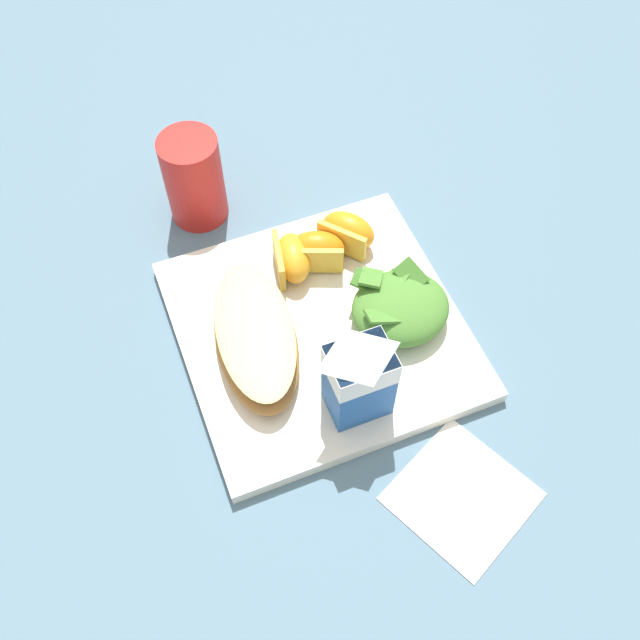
{
  "coord_description": "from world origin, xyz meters",
  "views": [
    {
      "loc": [
        0.15,
        0.37,
        0.64
      ],
      "look_at": [
        0.0,
        0.0,
        0.03
      ],
      "focal_mm": 40.41,
      "sensor_mm": 36.0,
      "label": 1
    }
  ],
  "objects_px": {
    "green_salad_pile": "(400,307)",
    "drinking_red_cup": "(194,179)",
    "orange_wedge_middle": "(316,250)",
    "orange_wedge_rear": "(292,258)",
    "orange_wedge_front": "(348,232)",
    "white_plate": "(320,329)",
    "cheesy_pizza_bread": "(254,334)",
    "milk_carton": "(357,374)",
    "paper_napkin": "(462,496)"
  },
  "relations": [
    {
      "from": "cheesy_pizza_bread",
      "to": "orange_wedge_middle",
      "type": "distance_m",
      "value": 0.12
    },
    {
      "from": "milk_carton",
      "to": "cheesy_pizza_bread",
      "type": "bearing_deg",
      "value": -56.46
    },
    {
      "from": "orange_wedge_middle",
      "to": "cheesy_pizza_bread",
      "type": "bearing_deg",
      "value": 37.96
    },
    {
      "from": "paper_napkin",
      "to": "drinking_red_cup",
      "type": "height_order",
      "value": "drinking_red_cup"
    },
    {
      "from": "milk_carton",
      "to": "orange_wedge_rear",
      "type": "relative_size",
      "value": 1.67
    },
    {
      "from": "drinking_red_cup",
      "to": "orange_wedge_rear",
      "type": "bearing_deg",
      "value": 117.21
    },
    {
      "from": "white_plate",
      "to": "green_salad_pile",
      "type": "distance_m",
      "value": 0.09
    },
    {
      "from": "milk_carton",
      "to": "paper_napkin",
      "type": "relative_size",
      "value": 1.0
    },
    {
      "from": "orange_wedge_rear",
      "to": "paper_napkin",
      "type": "bearing_deg",
      "value": 101.06
    },
    {
      "from": "milk_carton",
      "to": "orange_wedge_rear",
      "type": "xyz_separation_m",
      "value": [
        -0.0,
        -0.17,
        -0.04
      ]
    },
    {
      "from": "green_salad_pile",
      "to": "orange_wedge_rear",
      "type": "xyz_separation_m",
      "value": [
        0.08,
        -0.1,
        -0.0
      ]
    },
    {
      "from": "orange_wedge_middle",
      "to": "paper_napkin",
      "type": "bearing_deg",
      "value": 95.66
    },
    {
      "from": "white_plate",
      "to": "orange_wedge_middle",
      "type": "xyz_separation_m",
      "value": [
        -0.03,
        -0.08,
        0.03
      ]
    },
    {
      "from": "white_plate",
      "to": "drinking_red_cup",
      "type": "bearing_deg",
      "value": -71.9
    },
    {
      "from": "orange_wedge_rear",
      "to": "drinking_red_cup",
      "type": "bearing_deg",
      "value": -62.79
    },
    {
      "from": "cheesy_pizza_bread",
      "to": "white_plate",
      "type": "bearing_deg",
      "value": 176.81
    },
    {
      "from": "white_plate",
      "to": "cheesy_pizza_bread",
      "type": "bearing_deg",
      "value": -3.19
    },
    {
      "from": "cheesy_pizza_bread",
      "to": "paper_napkin",
      "type": "relative_size",
      "value": 1.64
    },
    {
      "from": "orange_wedge_front",
      "to": "orange_wedge_rear",
      "type": "relative_size",
      "value": 1.05
    },
    {
      "from": "green_salad_pile",
      "to": "drinking_red_cup",
      "type": "distance_m",
      "value": 0.27
    },
    {
      "from": "drinking_red_cup",
      "to": "paper_napkin",
      "type": "bearing_deg",
      "value": 106.43
    },
    {
      "from": "white_plate",
      "to": "drinking_red_cup",
      "type": "relative_size",
      "value": 2.59
    },
    {
      "from": "white_plate",
      "to": "orange_wedge_front",
      "type": "distance_m",
      "value": 0.11
    },
    {
      "from": "orange_wedge_middle",
      "to": "orange_wedge_rear",
      "type": "relative_size",
      "value": 1.05
    },
    {
      "from": "cheesy_pizza_bread",
      "to": "orange_wedge_front",
      "type": "height_order",
      "value": "orange_wedge_front"
    },
    {
      "from": "paper_napkin",
      "to": "orange_wedge_middle",
      "type": "bearing_deg",
      "value": -84.34
    },
    {
      "from": "milk_carton",
      "to": "orange_wedge_middle",
      "type": "distance_m",
      "value": 0.18
    },
    {
      "from": "orange_wedge_rear",
      "to": "white_plate",
      "type": "bearing_deg",
      "value": 90.59
    },
    {
      "from": "cheesy_pizza_bread",
      "to": "milk_carton",
      "type": "height_order",
      "value": "milk_carton"
    },
    {
      "from": "paper_napkin",
      "to": "orange_wedge_rear",
      "type": "bearing_deg",
      "value": -78.94
    },
    {
      "from": "orange_wedge_rear",
      "to": "drinking_red_cup",
      "type": "relative_size",
      "value": 0.61
    },
    {
      "from": "white_plate",
      "to": "orange_wedge_rear",
      "type": "distance_m",
      "value": 0.08
    },
    {
      "from": "milk_carton",
      "to": "orange_wedge_middle",
      "type": "bearing_deg",
      "value": -99.63
    },
    {
      "from": "green_salad_pile",
      "to": "drinking_red_cup",
      "type": "xyz_separation_m",
      "value": [
        0.15,
        -0.23,
        0.02
      ]
    },
    {
      "from": "green_salad_pile",
      "to": "drinking_red_cup",
      "type": "height_order",
      "value": "drinking_red_cup"
    },
    {
      "from": "green_salad_pile",
      "to": "orange_wedge_middle",
      "type": "relative_size",
      "value": 1.45
    },
    {
      "from": "green_salad_pile",
      "to": "milk_carton",
      "type": "height_order",
      "value": "milk_carton"
    },
    {
      "from": "green_salad_pile",
      "to": "white_plate",
      "type": "bearing_deg",
      "value": -15.78
    },
    {
      "from": "cheesy_pizza_bread",
      "to": "orange_wedge_rear",
      "type": "relative_size",
      "value": 2.73
    },
    {
      "from": "cheesy_pizza_bread",
      "to": "milk_carton",
      "type": "bearing_deg",
      "value": 123.54
    },
    {
      "from": "cheesy_pizza_bread",
      "to": "paper_napkin",
      "type": "bearing_deg",
      "value": 119.99
    },
    {
      "from": "orange_wedge_middle",
      "to": "drinking_red_cup",
      "type": "xyz_separation_m",
      "value": [
        0.09,
        -0.13,
        0.02
      ]
    },
    {
      "from": "white_plate",
      "to": "milk_carton",
      "type": "relative_size",
      "value": 2.55
    },
    {
      "from": "cheesy_pizza_bread",
      "to": "orange_wedge_rear",
      "type": "xyz_separation_m",
      "value": [
        -0.07,
        -0.07,
        0.0
      ]
    },
    {
      "from": "white_plate",
      "to": "orange_wedge_rear",
      "type": "bearing_deg",
      "value": -89.41
    },
    {
      "from": "drinking_red_cup",
      "to": "orange_wedge_front",
      "type": "bearing_deg",
      "value": 138.75
    },
    {
      "from": "white_plate",
      "to": "paper_napkin",
      "type": "xyz_separation_m",
      "value": [
        -0.06,
        0.21,
        -0.01
      ]
    },
    {
      "from": "orange_wedge_front",
      "to": "orange_wedge_middle",
      "type": "bearing_deg",
      "value": 15.08
    },
    {
      "from": "green_salad_pile",
      "to": "orange_wedge_front",
      "type": "height_order",
      "value": "green_salad_pile"
    },
    {
      "from": "orange_wedge_rear",
      "to": "drinking_red_cup",
      "type": "height_order",
      "value": "drinking_red_cup"
    }
  ]
}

